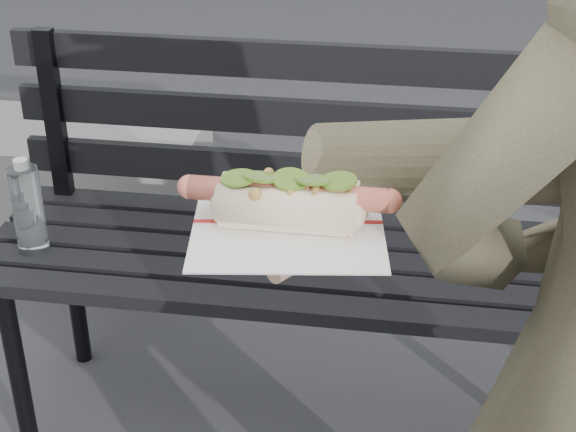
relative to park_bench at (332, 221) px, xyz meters
name	(u,v)px	position (x,y,z in m)	size (l,w,h in m)	color
park_bench	(332,221)	(0.00, 0.00, 0.00)	(1.50, 0.44, 0.88)	black
concrete_block	(13,185)	(-1.07, 0.66, -0.32)	(1.20, 0.40, 0.40)	slate
held_hotdog	(479,175)	(0.23, -0.82, 0.53)	(0.62, 0.30, 0.20)	#463F2E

